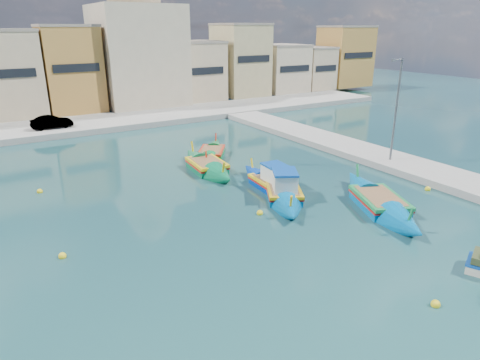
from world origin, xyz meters
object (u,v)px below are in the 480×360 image
object	(u,v)px
church_block	(137,41)
luzzu_blue_south	(379,203)
luzzu_turquoise_cabin	(283,192)
luzzu_green	(207,167)
luzzu_blue_cabin	(271,183)
luzzu_cyan_mid	(212,154)
quay_street_lamp	(396,110)

from	to	relation	value
church_block	luzzu_blue_south	size ratio (longest dim) A/B	1.96
luzzu_turquoise_cabin	luzzu_green	xyz separation A→B (m)	(-1.60, 7.15, -0.07)
luzzu_turquoise_cabin	luzzu_blue_cabin	world-z (taller)	luzzu_turquoise_cabin
luzzu_cyan_mid	luzzu_green	xyz separation A→B (m)	(-1.97, -2.95, 0.04)
luzzu_blue_cabin	luzzu_blue_south	size ratio (longest dim) A/B	0.78
church_block	luzzu_turquoise_cabin	bearing A→B (deg)	-95.46
luzzu_turquoise_cabin	luzzu_green	bearing A→B (deg)	102.58
luzzu_cyan_mid	church_block	bearing A→B (deg)	83.20
luzzu_blue_cabin	luzzu_cyan_mid	xyz separation A→B (m)	(0.04, 8.38, -0.08)
luzzu_cyan_mid	luzzu_green	size ratio (longest dim) A/B	0.87
luzzu_cyan_mid	luzzu_turquoise_cabin	bearing A→B (deg)	-92.15
quay_street_lamp	luzzu_turquoise_cabin	xyz separation A→B (m)	(-10.77, -0.79, -3.99)
luzzu_blue_south	church_block	bearing A→B (deg)	90.60
quay_street_lamp	luzzu_turquoise_cabin	world-z (taller)	quay_street_lamp
quay_street_lamp	luzzu_blue_cabin	size ratio (longest dim) A/B	1.05
church_block	luzzu_turquoise_cabin	xyz separation A→B (m)	(-3.32, -34.79, -8.06)
quay_street_lamp	luzzu_green	size ratio (longest dim) A/B	0.94
church_block	luzzu_turquoise_cabin	world-z (taller)	church_block
quay_street_lamp	luzzu_blue_cabin	bearing A→B (deg)	174.90
luzzu_turquoise_cabin	luzzu_green	size ratio (longest dim) A/B	1.03
quay_street_lamp	luzzu_cyan_mid	size ratio (longest dim) A/B	1.09
church_block	luzzu_green	world-z (taller)	church_block
church_block	quay_street_lamp	bearing A→B (deg)	-77.65
church_block	quay_street_lamp	xyz separation A→B (m)	(7.44, -34.00, -4.07)
luzzu_blue_south	luzzu_turquoise_cabin	bearing A→B (deg)	130.57
luzzu_green	luzzu_turquoise_cabin	bearing A→B (deg)	-77.42
luzzu_blue_cabin	luzzu_green	world-z (taller)	luzzu_blue_cabin
luzzu_cyan_mid	luzzu_blue_south	distance (m)	14.85
luzzu_green	luzzu_blue_south	size ratio (longest dim) A/B	0.87
luzzu_cyan_mid	luzzu_blue_south	xyz separation A→B (m)	(3.36, -14.46, 0.05)
quay_street_lamp	luzzu_blue_south	size ratio (longest dim) A/B	0.82
luzzu_blue_south	luzzu_blue_cabin	bearing A→B (deg)	119.19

